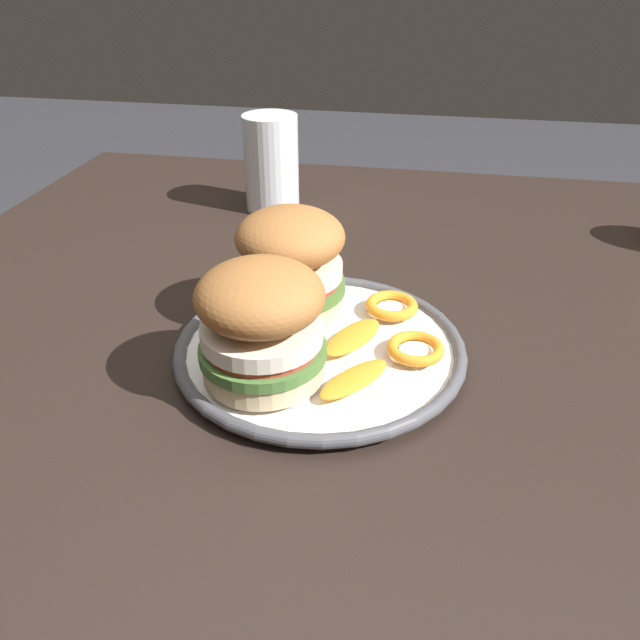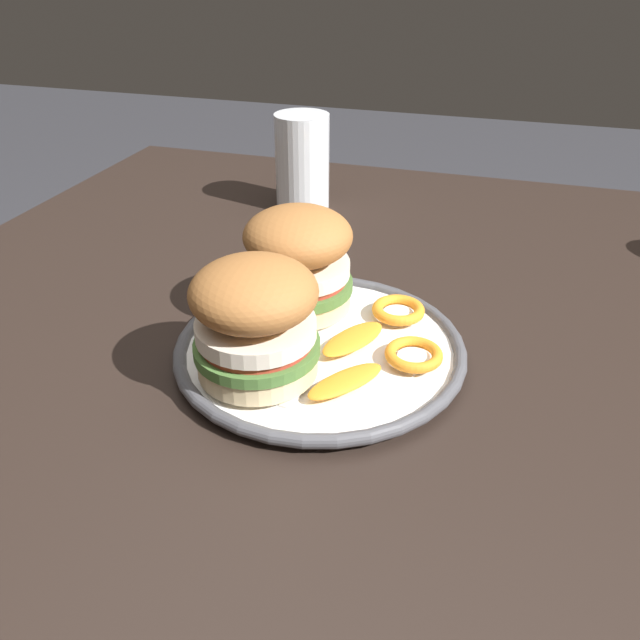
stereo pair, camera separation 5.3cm
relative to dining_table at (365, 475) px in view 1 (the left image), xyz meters
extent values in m
cube|color=black|center=(0.00, 0.00, 0.07)|extent=(1.23, 1.10, 0.03)
cube|color=black|center=(0.55, 0.49, -0.29)|extent=(0.06, 0.06, 0.68)
cylinder|color=white|center=(0.06, 0.05, 0.09)|extent=(0.24, 0.24, 0.01)
torus|color=#4C4C51|center=(0.06, 0.05, 0.10)|extent=(0.26, 0.26, 0.01)
cylinder|color=white|center=(0.06, 0.05, 0.10)|extent=(0.18, 0.18, 0.00)
cylinder|color=beige|center=(0.00, 0.09, 0.11)|extent=(0.10, 0.10, 0.02)
cylinder|color=#477033|center=(0.00, 0.09, 0.12)|extent=(0.10, 0.10, 0.01)
cylinder|color=#BC3828|center=(0.00, 0.09, 0.13)|extent=(0.09, 0.09, 0.01)
cylinder|color=silver|center=(0.00, 0.09, 0.14)|extent=(0.10, 0.10, 0.01)
ellipsoid|color=#A36633|center=(0.00, 0.09, 0.18)|extent=(0.10, 0.10, 0.05)
cylinder|color=beige|center=(0.11, 0.09, 0.11)|extent=(0.10, 0.10, 0.02)
cylinder|color=#477033|center=(0.11, 0.09, 0.12)|extent=(0.10, 0.10, 0.01)
cylinder|color=#BC3828|center=(0.11, 0.09, 0.13)|extent=(0.09, 0.09, 0.01)
cylinder|color=silver|center=(0.11, 0.09, 0.14)|extent=(0.10, 0.10, 0.01)
ellipsoid|color=#A36633|center=(0.11, 0.09, 0.18)|extent=(0.11, 0.11, 0.05)
torus|color=orange|center=(0.05, -0.03, 0.11)|extent=(0.05, 0.05, 0.01)
cylinder|color=#F4E5C6|center=(0.05, -0.03, 0.10)|extent=(0.03, 0.03, 0.00)
ellipsoid|color=orange|center=(0.06, 0.02, 0.11)|extent=(0.08, 0.06, 0.01)
ellipsoid|color=orange|center=(0.00, 0.01, 0.11)|extent=(0.08, 0.06, 0.01)
torus|color=orange|center=(0.12, -0.01, 0.11)|extent=(0.06, 0.06, 0.01)
cylinder|color=#F4E5C6|center=(0.12, -0.01, 0.10)|extent=(0.03, 0.03, 0.00)
cylinder|color=white|center=(0.41, 0.18, 0.15)|extent=(0.07, 0.07, 0.13)
cylinder|color=#5B2D19|center=(0.41, 0.18, 0.13)|extent=(0.07, 0.07, 0.09)
camera|label=1|loc=(-0.41, -0.03, 0.41)|focal=35.20mm
camera|label=2|loc=(-0.39, -0.09, 0.41)|focal=35.20mm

